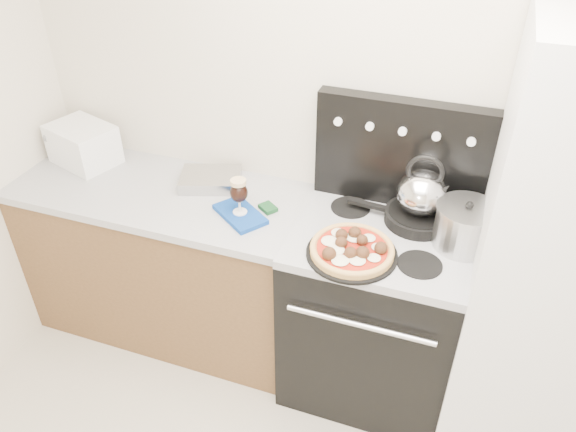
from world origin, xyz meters
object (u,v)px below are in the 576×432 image
at_px(pizza, 352,248).
at_px(stock_pot, 465,227).
at_px(stove_body, 373,315).
at_px(oven_mitt, 240,214).
at_px(pizza_pan, 352,254).
at_px(fridge, 561,268).
at_px(tea_kettle, 422,189).
at_px(toaster_oven, 83,144).
at_px(skillet, 418,217).
at_px(beer_glass, 239,196).
at_px(base_cabinet, 171,263).

relative_size(pizza, stock_pot, 1.40).
xyz_separation_m(stove_body, pizza, (-0.09, -0.18, 0.52)).
xyz_separation_m(stove_body, oven_mitt, (-0.64, -0.05, 0.47)).
xyz_separation_m(pizza_pan, stock_pot, (0.41, 0.22, 0.08)).
distance_m(fridge, tea_kettle, 0.62).
relative_size(toaster_oven, tea_kettle, 1.38).
bearing_deg(skillet, stove_body, -131.24).
height_order(pizza, skillet, pizza).
bearing_deg(oven_mitt, stock_pot, 5.61).
bearing_deg(stock_pot, skillet, 153.00).
height_order(oven_mitt, pizza_pan, pizza_pan).
distance_m(stove_body, beer_glass, 0.86).
distance_m(pizza_pan, tea_kettle, 0.42).
height_order(oven_mitt, pizza, pizza).
distance_m(base_cabinet, toaster_oven, 0.76).
distance_m(pizza, stock_pot, 0.47).
bearing_deg(tea_kettle, pizza, -122.06).
relative_size(fridge, toaster_oven, 5.87).
height_order(base_cabinet, stove_body, stove_body).
height_order(base_cabinet, tea_kettle, tea_kettle).
distance_m(oven_mitt, stock_pot, 0.97).
height_order(fridge, beer_glass, fridge).
distance_m(toaster_oven, tea_kettle, 1.73).
bearing_deg(toaster_oven, pizza, 6.38).
bearing_deg(fridge, skillet, 163.86).
xyz_separation_m(skillet, stock_pot, (0.20, -0.10, 0.06)).
relative_size(oven_mitt, tea_kettle, 1.09).
height_order(beer_glass, pizza, beer_glass).
distance_m(stove_body, fridge, 0.87).
bearing_deg(beer_glass, toaster_oven, 168.77).
bearing_deg(beer_glass, pizza_pan, -12.75).
xyz_separation_m(toaster_oven, stock_pot, (1.92, -0.10, 0.01)).
bearing_deg(tea_kettle, stock_pot, -25.03).
xyz_separation_m(stove_body, stock_pot, (0.32, 0.04, 0.57)).
height_order(pizza, tea_kettle, tea_kettle).
xyz_separation_m(base_cabinet, oven_mitt, (0.47, -0.08, 0.48)).
bearing_deg(toaster_oven, beer_glass, 6.93).
xyz_separation_m(oven_mitt, skillet, (0.76, 0.20, 0.04)).
distance_m(base_cabinet, beer_glass, 0.75).
bearing_deg(oven_mitt, toaster_oven, 168.77).
bearing_deg(fridge, oven_mitt, -178.77).
height_order(stove_body, tea_kettle, tea_kettle).
xyz_separation_m(stove_body, fridge, (0.70, -0.03, 0.51)).
relative_size(oven_mitt, pizza, 0.75).
bearing_deg(beer_glass, fridge, 1.23).
height_order(stove_body, oven_mitt, oven_mitt).
height_order(toaster_oven, oven_mitt, toaster_oven).
relative_size(toaster_oven, beer_glass, 1.85).
bearing_deg(fridge, toaster_oven, 175.98).
bearing_deg(stock_pot, tea_kettle, 153.00).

